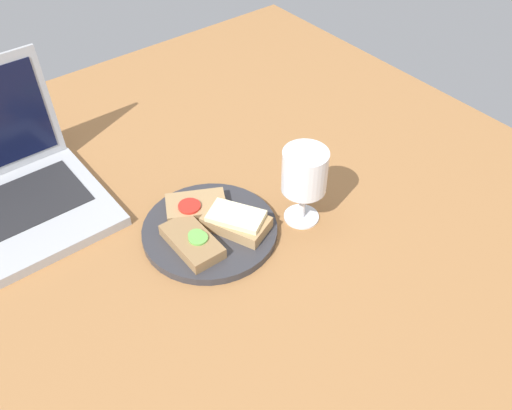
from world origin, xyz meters
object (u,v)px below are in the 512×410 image
Objects in this scene: plate at (209,231)px; sandwich_with_cheese at (237,222)px; sandwich_with_tomato at (196,207)px; laptop at (7,192)px; wine_glass at (304,175)px; sandwich_with_cucumber at (192,241)px.

plate is 1.86× the size of sandwich_with_cheese.
sandwich_with_tomato is at bearing 112.05° from sandwich_with_cheese.
laptop is (-28.64, 30.68, 1.31)cm from sandwich_with_cheese.
plate is at bearing 156.12° from wine_glass.
wine_glass is (20.10, -5.02, 7.45)cm from sandwich_with_cucumber.
plate is 5.45cm from sandwich_with_cheese.
laptop reaches higher than plate.
sandwich_with_cheese reaches higher than sandwich_with_cucumber.
sandwich_with_cheese is at bearing -38.46° from plate.
sandwich_with_tomato and sandwich_with_cucumber have the same top height.
sandwich_with_cheese is (3.89, -3.09, 2.23)cm from plate.
sandwich_with_cucumber is at bearing 171.65° from sandwich_with_cheese.
sandwich_with_cheese is at bearing -8.35° from sandwich_with_cucumber.
sandwich_with_cheese is 41.99cm from laptop.
sandwich_with_cucumber is at bearing -55.60° from laptop.
wine_glass is (11.62, -3.78, 7.07)cm from sandwich_with_cheese.
sandwich_with_cheese is at bearing -46.97° from laptop.
laptop is (-25.40, 22.68, 1.68)cm from sandwich_with_tomato.
sandwich_with_cheese is (8.48, -1.25, 0.38)cm from sandwich_with_cucumber.
sandwich_with_cucumber is at bearing -127.86° from sandwich_with_tomato.
sandwich_with_cucumber is 8.58cm from sandwich_with_cheese.
sandwich_with_tomato is 20.36cm from wine_glass.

